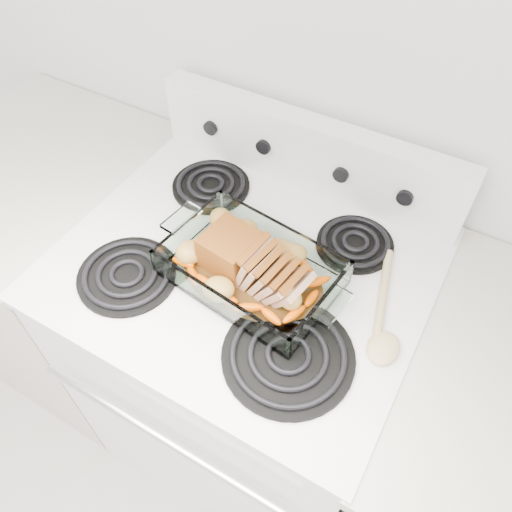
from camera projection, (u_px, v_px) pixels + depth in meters
The scene contains 7 objects.
electric_range at pixel (247, 360), 1.43m from camera, with size 0.78×0.70×1.12m.
counter_left at pixel (74, 273), 1.65m from camera, with size 0.58×0.68×0.93m.
counter_right at pixel (480, 485), 1.23m from camera, with size 0.58×0.68×0.93m.
baking_dish at pixel (251, 272), 1.02m from camera, with size 0.34×0.23×0.07m.
pork_roast at pixel (245, 260), 1.01m from camera, with size 0.23×0.10×0.08m.
roast_vegetables at pixel (258, 257), 1.04m from camera, with size 0.34×0.19×0.04m.
wooden_spoon at pixel (383, 323), 0.96m from camera, with size 0.11×0.27×0.02m.
Camera 1 is at (0.36, 1.08, 1.77)m, focal length 35.00 mm.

